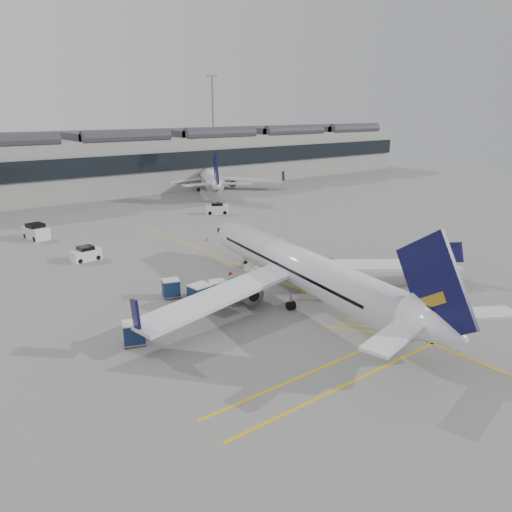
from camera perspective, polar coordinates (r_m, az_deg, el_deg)
ground at (r=41.46m, az=-3.24°, el=-7.67°), size 220.00×220.00×0.00m
terminal at (r=105.91m, az=-26.35°, el=8.96°), size 200.00×20.45×12.40m
apron_markings at (r=54.50m, az=-0.59°, el=-1.62°), size 0.25×60.00×0.01m
airliner_main at (r=45.73m, az=5.39°, el=-1.50°), size 33.36×36.72×9.81m
airliner_far at (r=109.46m, az=-5.52°, el=9.01°), size 30.03×33.12×9.57m
belt_loader at (r=54.58m, az=0.70°, el=-0.98°), size 4.80×1.94×1.93m
baggage_cart_a at (r=47.16m, az=-9.69°, el=-3.60°), size 2.00×1.81×1.75m
baggage_cart_b at (r=46.36m, az=-4.43°, el=-3.79°), size 1.93×1.73×1.72m
baggage_cart_c at (r=44.68m, az=-6.43°, el=-4.41°), size 2.09×1.79×2.03m
baggage_cart_d at (r=38.58m, az=-13.76°, el=-8.50°), size 2.10×1.93×1.80m
ramp_agent_a at (r=46.13m, az=-3.56°, el=-4.01°), size 0.71×0.68×1.64m
ramp_agent_b at (r=48.01m, az=-2.95°, el=-2.96°), size 1.13×0.99×1.96m
pushback_tug at (r=45.08m, az=-6.63°, el=-4.91°), size 2.66×2.02×1.32m
safety_cone_nose at (r=66.90m, az=-5.63°, el=1.98°), size 0.39×0.39×0.54m
safety_cone_engine at (r=54.03m, az=9.07°, el=-1.74°), size 0.34×0.34×0.47m
service_van_left at (r=61.11m, az=-18.84°, el=0.22°), size 3.39×1.89×1.68m
service_van_mid at (r=73.72m, az=-23.84°, el=2.53°), size 2.79×4.41×2.10m
service_van_right at (r=84.05m, az=-4.49°, el=5.41°), size 4.14×3.43×1.91m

